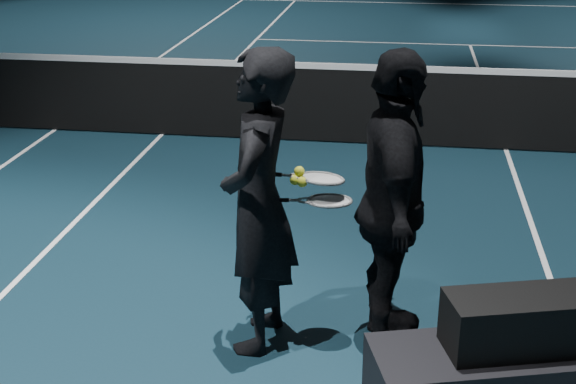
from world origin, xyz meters
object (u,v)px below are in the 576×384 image
racket_bag (519,322)px  player_a (258,204)px  player_bench (511,384)px  tennis_balls (299,178)px  racket_upper (322,178)px  racket_lower (330,201)px  player_b (393,206)px

racket_bag → player_a: player_a is taller
player_bench → tennis_balls: size_ratio=13.37×
racket_upper → tennis_balls: 0.15m
racket_bag → racket_lower: (-1.12, 0.69, 0.38)m
racket_lower → player_bench: bearing=-37.6°
player_bench → player_a: 1.85m
player_b → tennis_balls: bearing=88.4°
player_b → tennis_balls: (-0.59, -0.06, 0.17)m
player_a → racket_upper: 0.43m
racket_lower → racket_upper: bearing=141.3°
tennis_balls → player_b: bearing=5.5°
racket_lower → tennis_balls: (-0.19, -0.02, 0.15)m
player_a → tennis_balls: size_ratio=16.60×
player_bench → tennis_balls: bearing=136.5°
player_b → racket_lower: bearing=88.9°
player_b → racket_upper: player_b is taller
racket_lower → player_a: bearing=-180.0°
racket_lower → tennis_balls: bearing=178.5°
player_bench → tennis_balls: 1.74m
racket_bag → player_b: 1.08m
racket_bag → racket_upper: size_ratio=1.18×
player_a → tennis_balls: 0.31m
racket_lower → racket_upper: size_ratio=1.00×
tennis_balls → player_bench: bearing=-27.1°
racket_bag → racket_lower: bearing=132.1°
tennis_balls → player_a: bearing=-172.9°
player_bench → racket_lower: bearing=132.1°
racket_upper → player_a: bearing=-178.3°
racket_upper → player_bench: bearing=-41.7°
racket_bag → racket_upper: (-1.17, 0.72, 0.51)m
player_bench → racket_bag: racket_bag is taller
player_bench → racket_bag: bearing=0.0°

